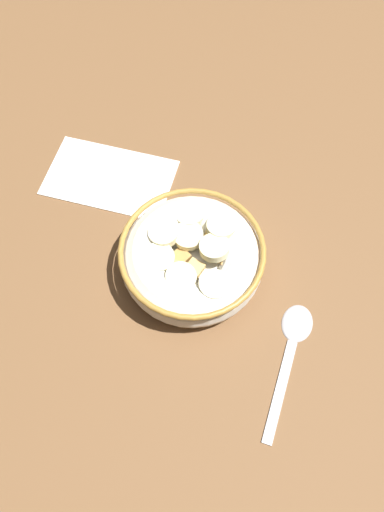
% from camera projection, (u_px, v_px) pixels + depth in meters
% --- Properties ---
extents(ground_plane, '(1.37, 1.37, 0.02)m').
position_uv_depth(ground_plane, '(192.00, 272.00, 0.56)').
color(ground_plane, brown).
extents(cereal_bowl, '(0.15, 0.15, 0.05)m').
position_uv_depth(cereal_bowl, '(192.00, 258.00, 0.53)').
color(cereal_bowl, silver).
rests_on(cereal_bowl, ground_plane).
extents(spoon, '(0.03, 0.15, 0.01)m').
position_uv_depth(spoon, '(293.00, 339.00, 0.51)').
color(spoon, '#B7B7BC').
rests_on(spoon, ground_plane).
extents(folded_napkin, '(0.16, 0.11, 0.00)m').
position_uv_depth(folded_napkin, '(110.00, 177.00, 0.61)').
color(folded_napkin, white).
rests_on(folded_napkin, ground_plane).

